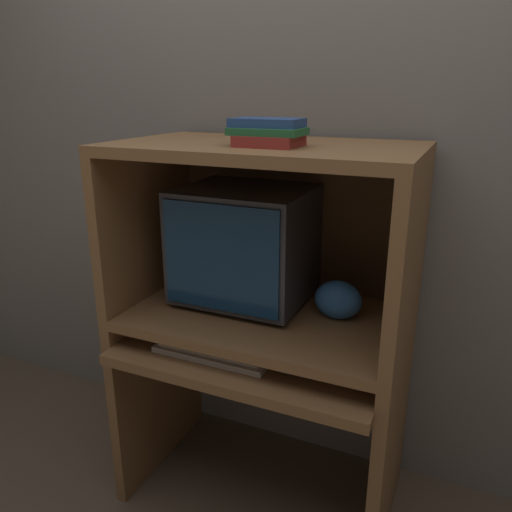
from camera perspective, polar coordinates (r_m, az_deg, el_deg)
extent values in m
cube|color=gray|center=(1.96, 5.19, 12.06)|extent=(6.00, 0.06, 2.60)
cube|color=brown|center=(2.19, -10.94, -14.48)|extent=(0.04, 0.59, 0.67)
cube|color=brown|center=(1.90, 15.00, -20.58)|extent=(0.04, 0.59, 0.67)
cube|color=brown|center=(1.68, -1.60, -12.39)|extent=(0.90, 0.33, 0.04)
cube|color=brown|center=(2.01, -11.60, -5.20)|extent=(0.04, 0.59, 0.10)
cube|color=brown|center=(1.69, 16.09, -10.33)|extent=(0.04, 0.59, 0.10)
cube|color=brown|center=(1.78, 0.95, -6.86)|extent=(0.90, 0.59, 0.04)
cube|color=brown|center=(1.90, -12.26, 4.27)|extent=(0.04, 0.59, 0.58)
cube|color=brown|center=(1.56, 17.19, 0.76)|extent=(0.04, 0.59, 0.58)
cube|color=brown|center=(1.62, 1.06, 12.15)|extent=(0.90, 0.59, 0.04)
cube|color=#48321E|center=(1.93, 4.29, 4.85)|extent=(0.90, 0.01, 0.58)
cylinder|color=#333338|center=(1.87, -1.15, -4.61)|extent=(0.22, 0.22, 0.02)
cube|color=#333338|center=(1.80, -1.19, 1.54)|extent=(0.45, 0.39, 0.40)
cube|color=navy|center=(1.63, -4.12, -0.31)|extent=(0.42, 0.01, 0.36)
cube|color=beige|center=(1.71, -4.73, -10.76)|extent=(0.40, 0.16, 0.02)
cube|color=silver|center=(1.70, -4.74, -10.38)|extent=(0.37, 0.12, 0.01)
ellipsoid|color=black|center=(1.60, 3.67, -12.74)|extent=(0.06, 0.04, 0.03)
ellipsoid|color=#336BB7|center=(1.73, 9.37, -4.95)|extent=(0.16, 0.12, 0.13)
cube|color=maroon|center=(1.53, 1.54, 13.04)|extent=(0.18, 0.16, 0.03)
cube|color=#236638|center=(1.52, 1.35, 14.06)|extent=(0.22, 0.14, 0.02)
cube|color=navy|center=(1.54, 1.29, 14.99)|extent=(0.21, 0.12, 0.03)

